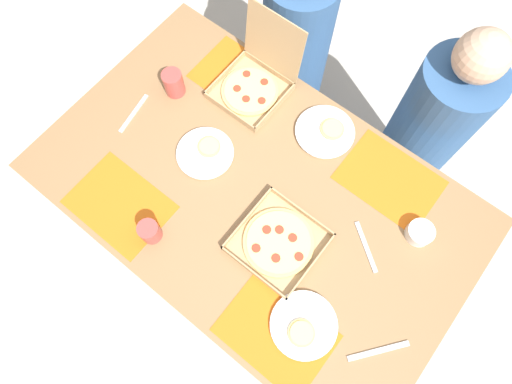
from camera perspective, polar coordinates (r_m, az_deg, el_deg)
The scene contains 19 objects.
ground_plane at distance 2.36m, azimuth 0.00°, elevation -6.48°, with size 6.00×6.00×0.00m, color beige.
dining_table at distance 1.73m, azimuth 0.00°, elevation -1.20°, with size 1.60×0.99×0.76m.
placemat_near_left at distance 1.69m, azimuth -17.19°, elevation -1.52°, with size 0.36×0.26×0.00m, color orange.
placemat_near_right at distance 1.53m, azimuth 2.62°, elevation -17.71°, with size 0.36×0.26×0.00m, color orange.
placemat_far_left at distance 1.86m, azimuth -2.12°, elevation 14.48°, with size 0.36×0.26×0.00m, color orange.
placemat_far_right at distance 1.72m, azimuth 16.86°, elevation 1.51°, with size 0.36×0.26×0.00m, color orange.
pizza_box_corner_left at distance 1.80m, azimuth -0.14°, elevation 14.17°, with size 0.26×0.30×0.30m.
pizza_box_center at distance 1.56m, azimuth 2.91°, elevation -6.50°, with size 0.29×0.29×0.04m.
plate_far_right at distance 1.74m, azimuth 8.97°, elevation 7.71°, with size 0.23×0.23×0.03m.
plate_middle at distance 1.69m, azimuth -6.51°, elevation 5.09°, with size 0.22×0.22×0.03m.
plate_near_left at distance 1.53m, azimuth 6.14°, elevation -16.81°, with size 0.23×0.23×0.03m.
cup_clear_left at distance 1.58m, azimuth -13.55°, elevation -4.98°, with size 0.07×0.07×0.09m, color #BF4742.
cup_clear_right at distance 1.81m, azimuth -10.59°, elevation 13.66°, with size 0.08×0.08×0.11m, color #BF4742.
condiment_bowl at distance 1.66m, azimuth 20.39°, elevation -4.94°, with size 0.10×0.10×0.05m, color white.
fork_by_near_right at distance 1.83m, azimuth -15.52°, elevation 9.77°, with size 0.19×0.02×0.01m, color #B7B7BC.
knife_by_near_left at distance 1.57m, azimuth 15.52°, elevation -19.16°, with size 0.21×0.02×0.01m, color #B7B7BC.
fork_by_far_left at distance 1.61m, azimuth 14.01°, elevation -6.88°, with size 0.19×0.02×0.01m, color #B7B7BC.
diner_left_seat at distance 2.26m, azimuth 5.01°, elevation 17.53°, with size 0.32×0.32×1.15m.
diner_right_seat at distance 2.14m, azimuth 20.80°, elevation 7.05°, with size 0.32×0.32×1.17m.
Camera 1 is at (0.35, -0.44, 2.29)m, focal length 30.98 mm.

